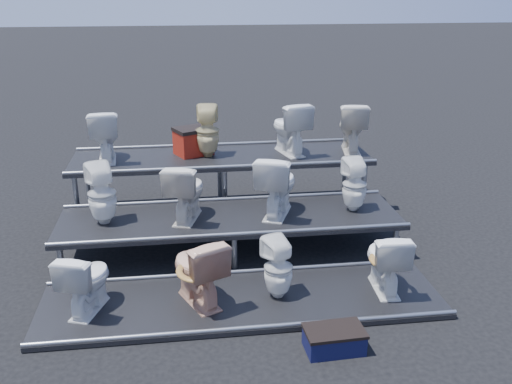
{
  "coord_description": "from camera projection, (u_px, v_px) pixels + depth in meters",
  "views": [
    {
      "loc": [
        -0.56,
        -6.51,
        3.19
      ],
      "look_at": [
        0.34,
        0.1,
        0.73
      ],
      "focal_mm": 40.0,
      "sensor_mm": 36.0,
      "label": 1
    }
  ],
  "objects": [
    {
      "name": "tier_back",
      "position": [
        222.0,
        184.0,
        8.29
      ],
      "size": [
        4.2,
        1.2,
        0.86
      ],
      "primitive_type": "cube",
      "color": "black",
      "rests_on": "ground"
    },
    {
      "name": "toilet_11",
      "position": [
        352.0,
        127.0,
        8.26
      ],
      "size": [
        0.52,
        0.77,
        0.72
      ],
      "primitive_type": "imported",
      "rotation": [
        0.0,
        0.0,
        2.97
      ],
      "color": "silver",
      "rests_on": "tier_back"
    },
    {
      "name": "toilet_2",
      "position": [
        278.0,
        268.0,
        5.94
      ],
      "size": [
        0.39,
        0.39,
        0.67
      ],
      "primitive_type": "imported",
      "rotation": [
        0.0,
        0.0,
        3.5
      ],
      "color": "white",
      "rests_on": "tier_front"
    },
    {
      "name": "toilet_0",
      "position": [
        86.0,
        280.0,
        5.69
      ],
      "size": [
        0.57,
        0.74,
        0.67
      ],
      "primitive_type": "imported",
      "rotation": [
        0.0,
        0.0,
        2.81
      ],
      "color": "white",
      "rests_on": "tier_front"
    },
    {
      "name": "tier_mid",
      "position": [
        231.0,
        233.0,
        7.15
      ],
      "size": [
        4.2,
        1.2,
        0.46
      ],
      "primitive_type": "cube",
      "color": "black",
      "rests_on": "ground"
    },
    {
      "name": "toilet_7",
      "position": [
        355.0,
        185.0,
        7.15
      ],
      "size": [
        0.32,
        0.33,
        0.68
      ],
      "primitive_type": "imported",
      "rotation": [
        0.0,
        0.0,
        3.19
      ],
      "color": "white",
      "rests_on": "tier_mid"
    },
    {
      "name": "toilet_6",
      "position": [
        277.0,
        184.0,
        7.01
      ],
      "size": [
        0.7,
        0.88,
        0.78
      ],
      "primitive_type": "imported",
      "rotation": [
        0.0,
        0.0,
        2.75
      ],
      "color": "white",
      "rests_on": "tier_mid"
    },
    {
      "name": "toilet_4",
      "position": [
        102.0,
        194.0,
        6.75
      ],
      "size": [
        0.43,
        0.43,
        0.74
      ],
      "primitive_type": "imported",
      "rotation": [
        0.0,
        0.0,
        3.48
      ],
      "color": "white",
      "rests_on": "tier_mid"
    },
    {
      "name": "toilet_3",
      "position": [
        385.0,
        260.0,
        6.08
      ],
      "size": [
        0.43,
        0.71,
        0.7
      ],
      "primitive_type": "imported",
      "rotation": [
        0.0,
        0.0,
        3.08
      ],
      "color": "white",
      "rests_on": "tier_front"
    },
    {
      "name": "toilet_1",
      "position": [
        198.0,
        270.0,
        5.82
      ],
      "size": [
        0.68,
        0.84,
        0.75
      ],
      "primitive_type": "imported",
      "rotation": [
        0.0,
        0.0,
        3.56
      ],
      "color": "tan",
      "rests_on": "tier_front"
    },
    {
      "name": "step_stool",
      "position": [
        334.0,
        341.0,
        5.23
      ],
      "size": [
        0.54,
        0.34,
        0.19
      ],
      "primitive_type": "cube",
      "rotation": [
        0.0,
        0.0,
        0.05
      ],
      "color": "#0E1135",
      "rests_on": "ground"
    },
    {
      "name": "red_crate",
      "position": [
        193.0,
        143.0,
        8.15
      ],
      "size": [
        0.59,
        0.54,
        0.34
      ],
      "primitive_type": "cube",
      "rotation": [
        0.0,
        0.0,
        0.43
      ],
      "color": "#9F2011",
      "rests_on": "tier_back"
    },
    {
      "name": "toilet_8",
      "position": [
        105.0,
        135.0,
        7.82
      ],
      "size": [
        0.46,
        0.73,
        0.71
      ],
      "primitive_type": "imported",
      "rotation": [
        0.0,
        0.0,
        3.22
      ],
      "color": "white",
      "rests_on": "tier_back"
    },
    {
      "name": "toilet_10",
      "position": [
        290.0,
        128.0,
        8.14
      ],
      "size": [
        0.58,
        0.82,
        0.75
      ],
      "primitive_type": "imported",
      "rotation": [
        0.0,
        0.0,
        3.38
      ],
      "color": "white",
      "rests_on": "tier_back"
    },
    {
      "name": "ground",
      "position": [
        231.0,
        250.0,
        7.23
      ],
      "size": [
        80.0,
        80.0,
        0.0
      ],
      "primitive_type": "plane",
      "color": "black",
      "rests_on": "ground"
    },
    {
      "name": "toilet_9",
      "position": [
        207.0,
        131.0,
        7.99
      ],
      "size": [
        0.36,
        0.36,
        0.73
      ],
      "primitive_type": "imported",
      "rotation": [
        0.0,
        0.0,
        3.05
      ],
      "color": "#D3C389",
      "rests_on": "tier_back"
    },
    {
      "name": "toilet_5",
      "position": [
        186.0,
        191.0,
        6.88
      ],
      "size": [
        0.59,
        0.8,
        0.72
      ],
      "primitive_type": "imported",
      "rotation": [
        0.0,
        0.0,
        2.85
      ],
      "color": "silver",
      "rests_on": "tier_mid"
    },
    {
      "name": "tier_front",
      "position": [
        242.0,
        301.0,
        6.01
      ],
      "size": [
        4.2,
        1.2,
        0.06
      ],
      "primitive_type": "cube",
      "color": "black",
      "rests_on": "ground"
    }
  ]
}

